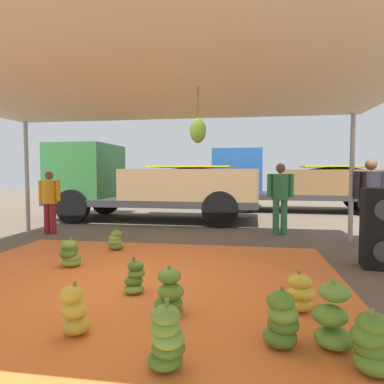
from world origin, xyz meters
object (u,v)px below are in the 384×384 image
banana_bunch_5 (372,344)px  banana_bunch_1 (333,318)px  cargo_truck_far (293,180)px  speaker_stack (379,228)px  banana_bunch_3 (135,278)px  banana_bunch_9 (74,312)px  banana_bunch_4 (170,292)px  cargo_truck_main (145,182)px  worker_2 (50,198)px  banana_bunch_7 (282,321)px  worker_1 (370,194)px  banana_bunch_2 (70,254)px  banana_bunch_6 (300,294)px  banana_bunch_10 (167,340)px  worker_0 (280,193)px  banana_bunch_8 (115,241)px

banana_bunch_5 → banana_bunch_1: bearing=120.0°
cargo_truck_far → speaker_stack: bearing=-87.7°
banana_bunch_3 → banana_bunch_5: banana_bunch_5 is taller
banana_bunch_9 → banana_bunch_4: bearing=39.4°
banana_bunch_5 → cargo_truck_main: cargo_truck_main is taller
cargo_truck_far → worker_2: bearing=-137.2°
banana_bunch_7 → worker_1: bearing=64.5°
banana_bunch_2 → banana_bunch_5: banana_bunch_5 is taller
banana_bunch_6 → banana_bunch_10: size_ratio=0.80×
banana_bunch_10 → banana_bunch_2: bearing=130.4°
banana_bunch_4 → banana_bunch_6: 1.41m
cargo_truck_far → worker_0: size_ratio=3.91×
banana_bunch_2 → banana_bunch_4: size_ratio=0.93×
banana_bunch_3 → speaker_stack: 3.86m
worker_1 → speaker_stack: 2.04m
banana_bunch_7 → worker_1: size_ratio=0.29×
banana_bunch_3 → worker_1: bearing=42.9°
banana_bunch_9 → banana_bunch_2: bearing=119.4°
banana_bunch_5 → cargo_truck_far: (0.81, 11.06, 0.97)m
banana_bunch_6 → banana_bunch_9: size_ratio=0.91×
worker_2 → banana_bunch_9: bearing=-56.6°
banana_bunch_9 → speaker_stack: speaker_stack is taller
banana_bunch_10 → worker_1: 6.15m
banana_bunch_1 → speaker_stack: (1.33, 2.73, 0.37)m
banana_bunch_7 → speaker_stack: size_ratio=0.42×
banana_bunch_4 → banana_bunch_5: 1.94m
banana_bunch_3 → banana_bunch_8: size_ratio=1.07×
speaker_stack → banana_bunch_9: bearing=-141.9°
cargo_truck_far → banana_bunch_9: bearing=-107.0°
banana_bunch_5 → worker_1: worker_1 is taller
banana_bunch_9 → banana_bunch_10: bearing=-23.9°
banana_bunch_2 → banana_bunch_10: bearing=-49.6°
banana_bunch_2 → worker_1: 6.01m
banana_bunch_2 → cargo_truck_main: 5.62m
banana_bunch_10 → worker_1: worker_1 is taller
banana_bunch_2 → worker_2: bearing=126.4°
banana_bunch_6 → cargo_truck_far: cargo_truck_far is taller
banana_bunch_6 → banana_bunch_8: banana_bunch_6 is taller
banana_bunch_1 → banana_bunch_9: (-2.31, -0.13, -0.05)m
cargo_truck_far → worker_1: bearing=-82.4°
banana_bunch_2 → banana_bunch_5: 4.37m
banana_bunch_7 → worker_2: 6.97m
banana_bunch_9 → worker_2: bearing=123.4°
cargo_truck_main → worker_2: 3.23m
banana_bunch_8 → banana_bunch_10: size_ratio=0.77×
banana_bunch_1 → worker_0: worker_0 is taller
worker_0 → cargo_truck_far: bearing=79.7°
cargo_truck_far → worker_2: size_ratio=4.40×
banana_bunch_10 → banana_bunch_6: bearing=48.5°
banana_bunch_8 → banana_bunch_1: bearing=-45.1°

